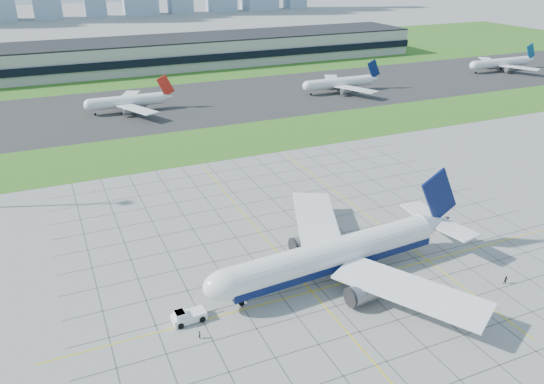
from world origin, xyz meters
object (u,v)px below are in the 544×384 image
object	(u,v)px
distant_jet_1	(128,101)
crew_near	(200,335)
airliner	(335,255)
distant_jet_2	(340,83)
crew_far	(506,280)
distant_jet_3	(501,63)
pushback_tug	(187,316)

from	to	relation	value
distant_jet_1	crew_near	bearing A→B (deg)	-95.55
airliner	distant_jet_2	xyz separation A→B (m)	(80.99, 135.22, -0.66)
distant_jet_1	distant_jet_2	bearing A→B (deg)	-3.40
distant_jet_2	distant_jet_1	bearing A→B (deg)	176.60
airliner	distant_jet_1	xyz separation A→B (m)	(-16.04, 140.98, -0.66)
crew_far	distant_jet_2	bearing A→B (deg)	84.75
airliner	crew_far	bearing A→B (deg)	-32.30
distant_jet_2	distant_jet_3	distance (m)	107.19
distant_jet_3	crew_near	bearing A→B (deg)	-145.64
crew_far	crew_near	bearing A→B (deg)	-174.78
crew_near	distant_jet_2	world-z (taller)	distant_jet_2
crew_near	crew_far	distance (m)	60.91
airliner	pushback_tug	world-z (taller)	airliner
crew_near	distant_jet_3	bearing A→B (deg)	-47.22
pushback_tug	distant_jet_3	xyz separation A→B (m)	(219.09, 143.94, 3.40)
distant_jet_3	distant_jet_1	bearing A→B (deg)	-179.72
airliner	distant_jet_1	distance (m)	141.89
distant_jet_2	airliner	bearing A→B (deg)	-120.92
pushback_tug	distant_jet_1	world-z (taller)	distant_jet_1
crew_near	distant_jet_1	xyz separation A→B (m)	(14.41, 148.30, 3.70)
crew_far	distant_jet_1	bearing A→B (deg)	119.72
pushback_tug	crew_near	distance (m)	5.42
airliner	crew_far	xyz separation A→B (m)	(29.83, -16.02, -4.28)
pushback_tug	crew_far	world-z (taller)	pushback_tug
pushback_tug	distant_jet_1	xyz separation A→B (m)	(15.09, 142.93, 3.40)
crew_far	pushback_tug	bearing A→B (deg)	-179.56
pushback_tug	distant_jet_2	bearing A→B (deg)	46.68
distant_jet_1	distant_jet_2	world-z (taller)	same
crew_far	distant_jet_3	size ratio (longest dim) A/B	0.04
airliner	pushback_tug	bearing A→B (deg)	179.53
pushback_tug	crew_far	bearing A→B (deg)	-17.06
pushback_tug	crew_far	xyz separation A→B (m)	(60.96, -14.07, -0.22)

